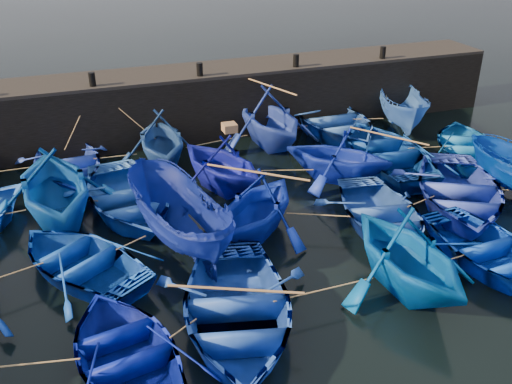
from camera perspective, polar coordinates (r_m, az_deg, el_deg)
name	(u,v)px	position (r m, az deg, el deg)	size (l,w,h in m)	color
ground	(297,268)	(15.19, 4.10, -7.57)	(120.00, 120.00, 0.00)	black
quay_wall	(196,103)	(23.65, -6.03, 8.84)	(26.00, 2.50, 2.50)	black
quay_top	(194,71)	(23.28, -6.19, 11.90)	(26.00, 2.50, 0.12)	black
bollard_1	(92,79)	(21.77, -16.07, 10.78)	(0.24, 0.24, 0.50)	black
bollard_2	(200,69)	(22.35, -5.65, 12.10)	(0.24, 0.24, 0.50)	black
bollard_3	(296,61)	(23.60, 4.02, 12.98)	(0.24, 0.24, 0.50)	black
bollard_4	(383,53)	(25.43, 12.57, 13.46)	(0.24, 0.24, 0.50)	black
boat_1	(67,164)	(20.81, -18.39, 2.68)	(3.40, 4.75, 0.99)	#1E37AA
boat_2	(161,139)	(20.77, -9.51, 5.29)	(3.35, 3.88, 2.04)	navy
boat_3	(269,117)	(22.14, 1.33, 7.53)	(3.91, 4.53, 2.39)	#223DB1
boat_4	(333,121)	(23.68, 7.72, 7.05)	(4.01, 5.61, 1.16)	#204A9A
boat_5	(403,109)	(24.79, 14.48, 8.08)	(1.71, 4.54, 1.75)	blue
boat_7	(54,184)	(17.64, -19.53, 0.81)	(4.15, 4.81, 2.53)	#094699
boat_8	(128,197)	(17.90, -12.69, -0.48)	(3.66, 5.11, 1.06)	blue
boat_9	(222,162)	(18.66, -3.47, 3.04)	(3.34, 3.88, 2.04)	#0C1391
boat_10	(338,155)	(19.49, 8.22, 3.70)	(3.16, 3.66, 1.93)	#0C219E
boat_11	(387,151)	(21.12, 12.93, 3.99)	(3.89, 5.44, 1.13)	navy
boat_12	(467,145)	(22.78, 20.32, 4.42)	(3.24, 4.53, 0.94)	#0A559D
boat_14	(81,259)	(15.34, -17.10, -6.46)	(3.10, 4.34, 0.90)	#07349C
boat_15	(177,218)	(15.65, -7.86, -2.59)	(1.83, 4.86, 1.88)	navy
boat_16	(257,205)	(16.05, 0.12, -1.30)	(3.23, 3.74, 1.97)	#071D9F
boat_17	(381,214)	(17.04, 12.39, -2.16)	(3.25, 4.54, 0.94)	navy
boat_18	(459,191)	(18.81, 19.60, 0.06)	(3.88, 5.42, 1.13)	#1D31A1
boat_21	(127,352)	(12.34, -12.81, -15.35)	(3.03, 4.24, 0.88)	#000C7D
boat_22	(236,310)	(12.90, -2.03, -11.73)	(3.74, 5.23, 1.09)	#143A9E
boat_23	(407,252)	(14.26, 14.91, -5.86)	(3.55, 4.12, 2.17)	#004BA4
boat_24	(492,252)	(16.18, 22.53, -5.55)	(3.15, 4.40, 0.91)	#0432BF
wooden_crate	(230,128)	(18.30, -2.66, 6.46)	(0.43, 0.44, 0.26)	brown
mooring_ropes	(231,164)	(18.80, -2.50, 2.80)	(17.46, 11.73, 2.10)	tan
loose_oars	(295,156)	(17.48, 3.95, 3.62)	(10.11, 11.94, 1.36)	#99724C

